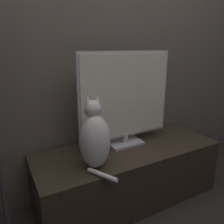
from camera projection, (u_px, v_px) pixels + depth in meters
The scene contains 4 objects.
wall_back at pixel (109, 27), 1.64m from camera, with size 4.80×0.05×2.60m.
tv_stand at pixel (128, 173), 1.69m from camera, with size 1.39×0.53×0.43m.
tv at pixel (126, 98), 1.60m from camera, with size 0.74×0.16×0.70m.
cat at pixel (95, 139), 1.33m from camera, with size 0.21×0.32×0.46m.
Camera 1 is at (-0.82, -0.33, 1.15)m, focal length 35.00 mm.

